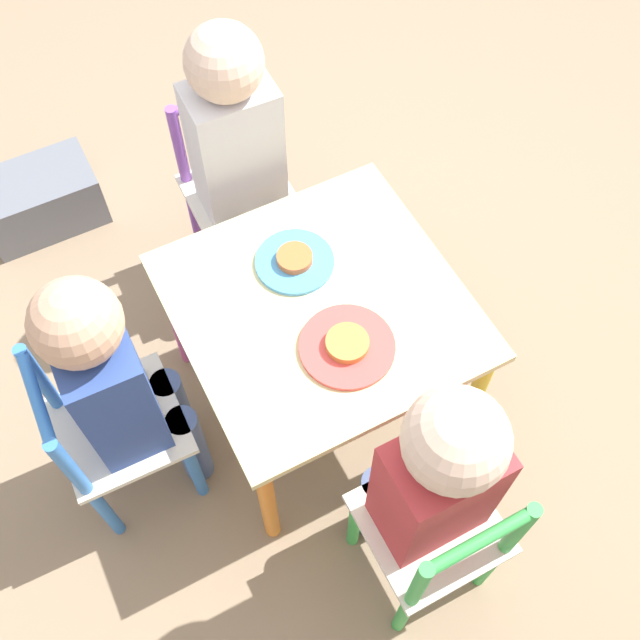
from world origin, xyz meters
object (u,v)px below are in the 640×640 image
at_px(child_front, 238,148).
at_px(child_back, 432,477).
at_px(child_right, 118,381).
at_px(chair_green, 434,537).
at_px(plate_back, 347,346).
at_px(chair_blue, 113,433).
at_px(plate_front, 295,261).
at_px(chair_purple, 237,195).
at_px(storage_bin, 40,199).
at_px(kids_table, 320,319).

relative_size(child_front, child_back, 1.05).
relative_size(child_front, child_right, 1.04).
height_order(chair_green, child_right, child_right).
bearing_deg(plate_back, child_front, -91.36).
xyz_separation_m(child_front, child_right, (0.45, 0.43, -0.02)).
relative_size(chair_blue, plate_back, 2.72).
bearing_deg(plate_front, child_front, -92.37).
relative_size(chair_purple, plate_back, 2.72).
relative_size(child_back, child_right, 0.99).
xyz_separation_m(child_right, plate_front, (-0.44, -0.11, -0.02)).
bearing_deg(chair_purple, storage_bin, 141.49).
bearing_deg(child_right, storage_bin, 2.35).
bearing_deg(storage_bin, chair_purple, 139.76).
distance_m(chair_green, child_front, 0.97).
relative_size(child_front, storage_bin, 2.44).
bearing_deg(chair_purple, child_front, -90.00).
bearing_deg(child_front, chair_purple, 90.00).
relative_size(chair_purple, child_back, 0.69).
height_order(chair_blue, child_back, child_back).
relative_size(child_front, plate_front, 4.68).
bearing_deg(chair_blue, child_back, -130.87).
bearing_deg(chair_purple, child_back, -89.29).
xyz_separation_m(chair_green, plate_back, (-0.00, -0.38, 0.18)).
xyz_separation_m(child_right, storage_bin, (0.02, -0.89, -0.38)).
height_order(chair_purple, plate_back, chair_purple).
distance_m(child_front, plate_front, 0.32).
distance_m(plate_front, storage_bin, 0.97).
bearing_deg(child_back, chair_green, 90.00).
bearing_deg(kids_table, plate_back, 90.00).
bearing_deg(storage_bin, child_back, 108.73).
bearing_deg(kids_table, storage_bin, -63.11).
relative_size(chair_blue, child_back, 0.69).
relative_size(chair_purple, child_front, 0.66).
distance_m(kids_table, child_front, 0.45).
height_order(kids_table, chair_green, chair_green).
distance_m(chair_purple, child_back, 0.96).
bearing_deg(child_back, plate_front, -89.95).
height_order(chair_purple, child_back, child_back).
xyz_separation_m(child_back, plate_front, (-0.00, -0.56, -0.02)).
relative_size(chair_purple, chair_blue, 1.00).
bearing_deg(chair_blue, chair_purple, -45.20).
height_order(child_back, plate_back, child_back).
xyz_separation_m(kids_table, storage_bin, (0.45, -0.90, -0.29)).
bearing_deg(plate_front, chair_green, 89.82).
distance_m(chair_purple, chair_blue, 0.71).
distance_m(chair_purple, plate_back, 0.64).
distance_m(kids_table, plate_front, 0.14).
distance_m(child_back, plate_back, 0.32).
bearing_deg(child_back, child_front, -90.75).
bearing_deg(child_right, chair_blue, 90.00).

